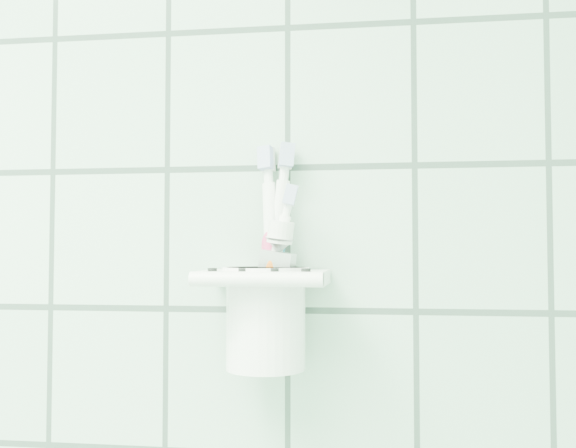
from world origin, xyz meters
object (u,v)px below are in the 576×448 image
at_px(holder_bracket, 265,279).
at_px(cup, 266,314).
at_px(toothbrush_blue, 266,247).
at_px(toothbrush_orange, 250,268).
at_px(toothpaste_tube, 266,279).
at_px(toothbrush_pink, 275,247).

relative_size(holder_bracket, cup, 1.23).
height_order(holder_bracket, toothbrush_blue, toothbrush_blue).
bearing_deg(toothbrush_orange, toothpaste_tube, 21.77).
relative_size(cup, toothbrush_blue, 0.45).
xyz_separation_m(holder_bracket, toothbrush_blue, (-0.00, 0.02, 0.03)).
distance_m(cup, toothbrush_orange, 0.05).
xyz_separation_m(toothbrush_pink, toothpaste_tube, (-0.01, 0.01, -0.03)).
xyz_separation_m(toothbrush_pink, toothbrush_orange, (-0.03, 0.00, -0.02)).
distance_m(holder_bracket, toothbrush_blue, 0.04).
height_order(cup, toothbrush_blue, toothbrush_blue).
bearing_deg(holder_bracket, toothbrush_blue, 94.82).
distance_m(cup, toothpaste_tube, 0.03).
height_order(cup, toothbrush_orange, toothbrush_orange).
xyz_separation_m(toothbrush_orange, toothpaste_tube, (0.02, 0.01, -0.01)).
bearing_deg(holder_bracket, cup, 85.19).
bearing_deg(toothbrush_pink, cup, -178.61).
bearing_deg(toothbrush_pink, toothbrush_blue, 138.44).
xyz_separation_m(cup, toothpaste_tube, (-0.00, 0.01, 0.03)).
distance_m(holder_bracket, toothbrush_orange, 0.02).
distance_m(cup, toothbrush_pink, 0.07).
relative_size(toothbrush_pink, toothpaste_tube, 1.55).
bearing_deg(cup, toothbrush_orange, 174.23).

